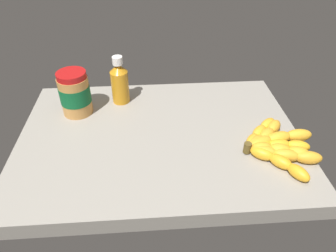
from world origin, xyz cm
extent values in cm
cube|color=gray|center=(0.00, 0.00, -2.31)|extent=(80.95, 58.30, 4.62)
ellipsoid|color=gold|center=(26.33, -12.28, 1.61)|extent=(7.03, 6.29, 3.21)
ellipsoid|color=gold|center=(30.09, -15.63, 1.61)|extent=(6.63, 6.86, 3.21)
ellipsoid|color=gold|center=(33.05, -19.71, 1.61)|extent=(5.93, 7.10, 3.21)
ellipsoid|color=gold|center=(27.02, -11.57, 1.70)|extent=(7.77, 5.82, 3.41)
ellipsoid|color=gold|center=(32.30, -13.43, 1.70)|extent=(7.68, 5.26, 3.41)
ellipsoid|color=gold|center=(37.74, -14.74, 1.70)|extent=(7.51, 4.64, 3.41)
ellipsoid|color=gold|center=(26.83, -10.49, 1.79)|extent=(6.27, 4.39, 3.59)
ellipsoid|color=gold|center=(31.36, -11.46, 1.79)|extent=(6.57, 5.04, 3.59)
ellipsoid|color=gold|center=(35.73, -13.02, 1.79)|extent=(6.76, 5.60, 3.59)
ellipsoid|color=gold|center=(27.03, -9.37, 1.56)|extent=(6.68, 3.99, 3.13)
ellipsoid|color=gold|center=(32.04, -9.17, 1.56)|extent=(6.49, 3.51, 3.13)
ellipsoid|color=gold|center=(36.99, -9.98, 1.56)|extent=(6.91, 4.67, 3.13)
ellipsoid|color=gold|center=(27.21, -8.19, 1.78)|extent=(8.32, 6.19, 3.55)
ellipsoid|color=gold|center=(32.94, -6.40, 1.78)|extent=(8.11, 5.03, 3.55)
ellipsoid|color=gold|center=(38.90, -5.72, 1.78)|extent=(7.61, 3.70, 3.55)
ellipsoid|color=gold|center=(26.28, -7.71, 1.67)|extent=(6.89, 6.19, 3.34)
ellipsoid|color=gold|center=(30.07, -4.70, 1.67)|extent=(6.73, 6.56, 3.34)
ellipsoid|color=gold|center=(33.41, -1.20, 1.67)|extent=(6.45, 6.80, 3.34)
ellipsoid|color=gold|center=(25.39, -6.72, 1.48)|extent=(6.05, 6.75, 2.96)
ellipsoid|color=gold|center=(28.55, -2.90, 1.48)|extent=(6.40, 6.55, 2.96)
ellipsoid|color=gold|center=(32.14, 0.51, 1.48)|extent=(6.65, 6.25, 2.96)
cylinder|color=brown|center=(23.04, -9.93, 1.80)|extent=(2.00, 2.00, 3.00)
cylinder|color=#BF8442|center=(-25.27, 13.23, 6.12)|extent=(9.23, 9.23, 12.24)
cylinder|color=#0F592D|center=(-25.27, 13.23, 6.73)|extent=(9.42, 9.42, 5.51)
cylinder|color=#B71414|center=(-25.27, 13.23, 13.13)|extent=(8.81, 8.81, 1.79)
cylinder|color=orange|center=(-11.84, 18.81, 5.44)|extent=(5.68, 5.68, 10.88)
cone|color=orange|center=(-11.84, 18.81, 12.19)|extent=(5.68, 5.68, 2.61)
cylinder|color=white|center=(-11.84, 18.81, 14.75)|extent=(3.26, 3.26, 2.52)
camera|label=1|loc=(-2.65, -70.89, 56.29)|focal=33.19mm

